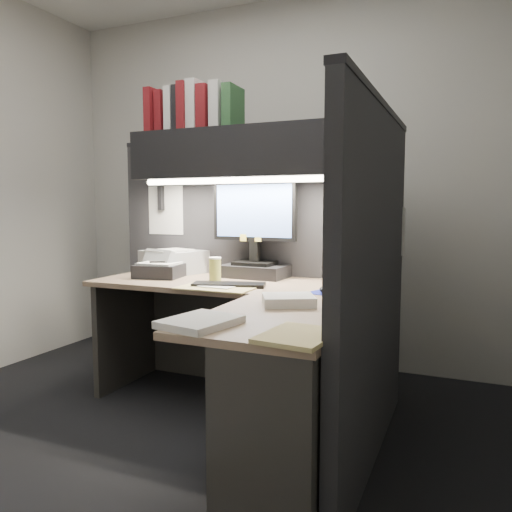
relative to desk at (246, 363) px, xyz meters
name	(u,v)px	position (x,y,z in m)	size (l,w,h in m)	color
floor	(171,436)	(-0.43, 0.00, -0.44)	(3.50, 3.50, 0.00)	black
wall_back	(276,184)	(-0.43, 1.50, 0.91)	(3.50, 0.04, 2.70)	#BAB8B1
partition_back	(250,263)	(-0.40, 0.93, 0.36)	(1.90, 0.06, 1.60)	black
partition_right	(373,290)	(0.55, 0.18, 0.36)	(0.06, 1.50, 1.60)	black
desk	(246,363)	(0.00, 0.00, 0.00)	(1.70, 1.53, 0.73)	#977E60
overhead_shelf	(252,153)	(-0.30, 0.75, 1.06)	(1.55, 0.34, 0.30)	black
task_light_tube	(242,180)	(-0.30, 0.61, 0.89)	(0.04, 0.04, 1.32)	white
monitor	(254,240)	(-0.29, 0.78, 0.53)	(0.56, 0.26, 0.60)	black
keyboard	(229,285)	(-0.28, 0.40, 0.30)	(0.41, 0.14, 0.02)	black
mousepad	(330,293)	(0.30, 0.40, 0.29)	(0.20, 0.18, 0.00)	navy
mouse	(327,289)	(0.28, 0.39, 0.31)	(0.07, 0.11, 0.04)	black
telephone	(359,275)	(0.36, 0.80, 0.34)	(0.24, 0.25, 0.10)	#BEB692
coffee_cup	(215,270)	(-0.45, 0.55, 0.35)	(0.07, 0.07, 0.13)	#CAB451
printer	(174,261)	(-0.89, 0.78, 0.36)	(0.38, 0.32, 0.15)	#9B9FA1
notebook_stack	(159,271)	(-0.85, 0.54, 0.33)	(0.28, 0.23, 0.08)	black
open_folder	(218,287)	(-0.32, 0.32, 0.29)	(0.42, 0.27, 0.01)	#D8C579
paper_stack_a	(288,300)	(0.20, 0.03, 0.31)	(0.23, 0.19, 0.04)	white
paper_stack_b	(200,322)	(0.03, -0.47, 0.30)	(0.22, 0.28, 0.03)	white
manila_stack	(298,336)	(0.42, -0.50, 0.30)	(0.22, 0.29, 0.02)	#D8C579
binder_row	(194,109)	(-0.70, 0.75, 1.35)	(0.60, 0.25, 0.31)	maroon
pinned_papers	(286,228)	(0.00, 0.56, 0.61)	(1.76, 1.31, 0.51)	white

